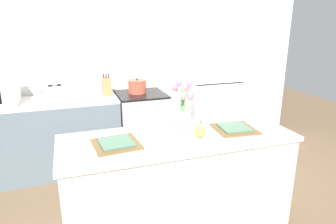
# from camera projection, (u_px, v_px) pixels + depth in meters

# --- Properties ---
(back_wall) EXTENTS (5.20, 0.08, 2.70)m
(back_wall) POSITION_uv_depth(u_px,v_px,m) (126.00, 55.00, 3.99)
(back_wall) COLOR silver
(back_wall) RESTS_ON ground_plane
(kitchen_island) EXTENTS (1.80, 0.66, 0.94)m
(kitchen_island) POSITION_uv_depth(u_px,v_px,m) (178.00, 190.00, 2.44)
(kitchen_island) COLOR silver
(kitchen_island) RESTS_ON ground_plane
(back_counter) EXTENTS (1.68, 0.60, 0.91)m
(back_counter) POSITION_uv_depth(u_px,v_px,m) (47.00, 138.00, 3.56)
(back_counter) COLOR slate
(back_counter) RESTS_ON ground_plane
(stove_range) EXTENTS (0.60, 0.61, 0.91)m
(stove_range) POSITION_uv_depth(u_px,v_px,m) (142.00, 127.00, 3.92)
(stove_range) COLOR #B2B5B7
(stove_range) RESTS_ON ground_plane
(refrigerator) EXTENTS (0.68, 0.67, 1.67)m
(refrigerator) POSITION_uv_depth(u_px,v_px,m) (209.00, 94.00, 4.10)
(refrigerator) COLOR white
(refrigerator) RESTS_ON ground_plane
(flower_vase) EXTENTS (0.17, 0.16, 0.44)m
(flower_vase) POSITION_uv_depth(u_px,v_px,m) (183.00, 116.00, 2.28)
(flower_vase) COLOR silver
(flower_vase) RESTS_ON kitchen_island
(pear_figurine) EXTENTS (0.08, 0.08, 0.13)m
(pear_figurine) POSITION_uv_depth(u_px,v_px,m) (200.00, 131.00, 2.26)
(pear_figurine) COLOR #9EBC47
(pear_figurine) RESTS_ON kitchen_island
(plate_setting_left) EXTENTS (0.34, 0.34, 0.02)m
(plate_setting_left) POSITION_uv_depth(u_px,v_px,m) (116.00, 143.00, 2.13)
(plate_setting_left) COLOR brown
(plate_setting_left) RESTS_ON kitchen_island
(plate_setting_right) EXTENTS (0.34, 0.34, 0.02)m
(plate_setting_right) POSITION_uv_depth(u_px,v_px,m) (234.00, 128.00, 2.43)
(plate_setting_right) COLOR brown
(plate_setting_right) RESTS_ON kitchen_island
(toaster) EXTENTS (0.28, 0.18, 0.17)m
(toaster) POSITION_uv_depth(u_px,v_px,m) (55.00, 93.00, 3.46)
(toaster) COLOR silver
(toaster) RESTS_ON back_counter
(cooking_pot) EXTENTS (0.23, 0.23, 0.19)m
(cooking_pot) POSITION_uv_depth(u_px,v_px,m) (137.00, 87.00, 3.79)
(cooking_pot) COLOR #CC4C38
(cooking_pot) RESTS_ON stove_range
(knife_block) EXTENTS (0.10, 0.14, 0.27)m
(knife_block) POSITION_uv_depth(u_px,v_px,m) (107.00, 86.00, 3.66)
(knife_block) COLOR #A37547
(knife_block) RESTS_ON back_counter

